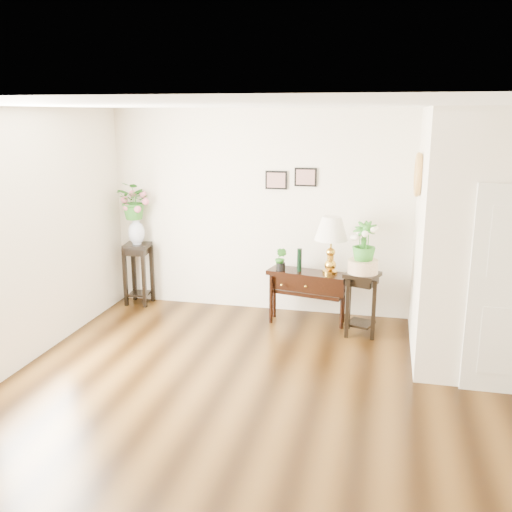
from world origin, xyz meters
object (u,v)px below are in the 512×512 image
(table_lamp, at_px, (331,247))
(plant_stand_b, at_px, (361,304))
(plant_stand_a, at_px, (139,274))
(console_table, at_px, (307,297))

(table_lamp, height_order, plant_stand_b, table_lamp)
(table_lamp, distance_m, plant_stand_a, 2.88)
(console_table, xyz_separation_m, plant_stand_a, (-2.52, 0.23, 0.10))
(plant_stand_b, bearing_deg, table_lamp, 148.69)
(console_table, bearing_deg, plant_stand_b, -8.25)
(plant_stand_a, bearing_deg, console_table, -5.31)
(table_lamp, relative_size, plant_stand_a, 0.84)
(table_lamp, xyz_separation_m, plant_stand_a, (-2.81, 0.23, -0.60))
(console_table, relative_size, plant_stand_a, 1.17)
(table_lamp, bearing_deg, plant_stand_a, 175.23)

